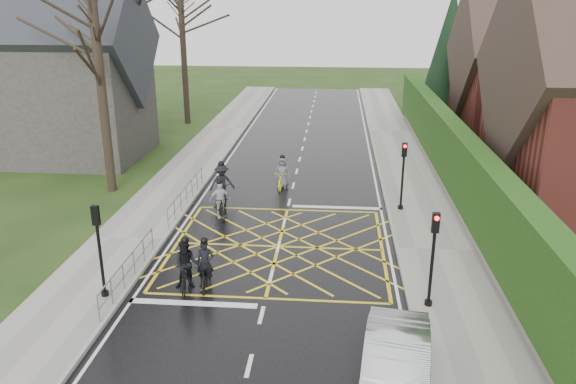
# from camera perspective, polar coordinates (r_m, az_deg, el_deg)

# --- Properties ---
(ground) EXTENTS (120.00, 120.00, 0.00)m
(ground) POSITION_cam_1_polar(r_m,az_deg,el_deg) (21.89, -0.99, -5.57)
(ground) COLOR #1B3311
(ground) RESTS_ON ground
(road) EXTENTS (9.00, 80.00, 0.01)m
(road) POSITION_cam_1_polar(r_m,az_deg,el_deg) (21.89, -0.99, -5.56)
(road) COLOR black
(road) RESTS_ON ground
(sidewalk_right) EXTENTS (3.00, 80.00, 0.15)m
(sidewalk_right) POSITION_cam_1_polar(r_m,az_deg,el_deg) (22.10, 14.76, -5.77)
(sidewalk_right) COLOR gray
(sidewalk_right) RESTS_ON ground
(sidewalk_left) EXTENTS (3.00, 80.00, 0.15)m
(sidewalk_left) POSITION_cam_1_polar(r_m,az_deg,el_deg) (23.21, -15.94, -4.66)
(sidewalk_left) COLOR gray
(sidewalk_left) RESTS_ON ground
(stone_wall) EXTENTS (0.50, 38.00, 0.70)m
(stone_wall) POSITION_cam_1_polar(r_m,az_deg,el_deg) (27.82, 16.42, -0.11)
(stone_wall) COLOR slate
(stone_wall) RESTS_ON ground
(hedge) EXTENTS (0.90, 38.00, 2.80)m
(hedge) POSITION_cam_1_polar(r_m,az_deg,el_deg) (27.31, 16.76, 3.36)
(hedge) COLOR black
(hedge) RESTS_ON stone_wall
(house_far) EXTENTS (9.80, 8.80, 10.30)m
(house_far) POSITION_cam_1_polar(r_m,az_deg,el_deg) (40.13, 23.75, 10.71)
(house_far) COLOR maroon
(house_far) RESTS_ON ground
(conifer) EXTENTS (4.60, 4.60, 10.00)m
(conifer) POSITION_cam_1_polar(r_m,az_deg,el_deg) (46.77, 16.05, 13.33)
(conifer) COLOR black
(conifer) RESTS_ON ground
(church) EXTENTS (8.80, 7.80, 11.00)m
(church) POSITION_cam_1_polar(r_m,az_deg,el_deg) (35.66, -21.49, 11.05)
(church) COLOR #2D2B28
(church) RESTS_ON ground
(tree_near) EXTENTS (9.24, 9.24, 11.44)m
(tree_near) POSITION_cam_1_polar(r_m,az_deg,el_deg) (28.09, -19.04, 15.62)
(tree_near) COLOR black
(tree_near) RESTS_ON ground
(tree_mid) EXTENTS (10.08, 10.08, 12.48)m
(tree_mid) POSITION_cam_1_polar(r_m,az_deg,el_deg) (35.88, -15.49, 17.66)
(tree_mid) COLOR black
(tree_mid) RESTS_ON ground
(tree_far) EXTENTS (8.40, 8.40, 10.40)m
(tree_far) POSITION_cam_1_polar(r_m,az_deg,el_deg) (43.34, -10.72, 16.23)
(tree_far) COLOR black
(tree_far) RESTS_ON ground
(railing_south) EXTENTS (0.05, 5.04, 1.03)m
(railing_south) POSITION_cam_1_polar(r_m,az_deg,el_deg) (19.50, -15.93, -7.06)
(railing_south) COLOR slate
(railing_south) RESTS_ON ground
(railing_north) EXTENTS (0.05, 6.04, 1.03)m
(railing_north) POSITION_cam_1_polar(r_m,az_deg,el_deg) (26.09, -10.29, 0.13)
(railing_north) COLOR slate
(railing_north) RESTS_ON ground
(traffic_light_ne) EXTENTS (0.24, 0.31, 3.21)m
(traffic_light_ne) POSITION_cam_1_polar(r_m,az_deg,el_deg) (25.29, 11.56, 1.52)
(traffic_light_ne) COLOR black
(traffic_light_ne) RESTS_ON ground
(traffic_light_se) EXTENTS (0.24, 0.31, 3.21)m
(traffic_light_se) POSITION_cam_1_polar(r_m,az_deg,el_deg) (17.54, 14.44, -6.79)
(traffic_light_se) COLOR black
(traffic_light_se) RESTS_ON ground
(traffic_light_sw) EXTENTS (0.24, 0.31, 3.21)m
(traffic_light_sw) POSITION_cam_1_polar(r_m,az_deg,el_deg) (18.47, -18.55, -5.84)
(traffic_light_sw) COLOR black
(traffic_light_sw) RESTS_ON ground
(cyclist_rear) EXTENTS (0.89, 1.86, 1.74)m
(cyclist_rear) POSITION_cam_1_polar(r_m,az_deg,el_deg) (19.04, -8.42, -7.89)
(cyclist_rear) COLOR black
(cyclist_rear) RESTS_ON ground
(cyclist_back) EXTENTS (0.89, 1.89, 1.85)m
(cyclist_back) POSITION_cam_1_polar(r_m,az_deg,el_deg) (18.92, -10.30, -7.72)
(cyclist_back) COLOR black
(cyclist_back) RESTS_ON ground
(cyclist_mid) EXTENTS (1.41, 2.17, 1.99)m
(cyclist_mid) POSITION_cam_1_polar(r_m,az_deg,el_deg) (26.52, -6.74, 0.49)
(cyclist_mid) COLOR black
(cyclist_mid) RESTS_ON ground
(cyclist_front) EXTENTS (1.19, 1.81, 1.77)m
(cyclist_front) POSITION_cam_1_polar(r_m,az_deg,el_deg) (24.63, -6.94, -1.19)
(cyclist_front) COLOR black
(cyclist_front) RESTS_ON ground
(cyclist_lead) EXTENTS (0.81, 1.82, 1.72)m
(cyclist_lead) POSITION_cam_1_polar(r_m,az_deg,el_deg) (28.36, -0.57, 1.59)
(cyclist_lead) COLOR yellow
(cyclist_lead) RESTS_ON ground
(car) EXTENTS (2.13, 4.65, 1.48)m
(car) POSITION_cam_1_polar(r_m,az_deg,el_deg) (14.36, 10.88, -17.11)
(car) COLOR #BABDC2
(car) RESTS_ON ground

